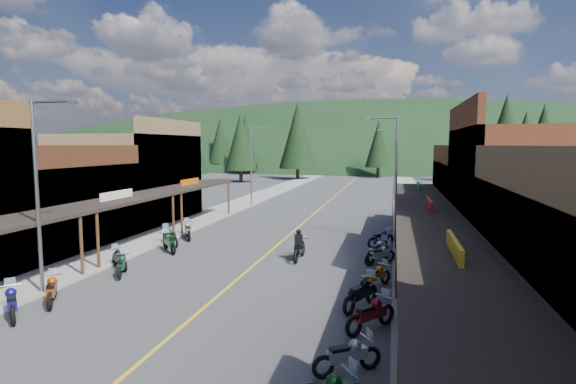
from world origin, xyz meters
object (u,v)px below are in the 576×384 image
Objects in this scene: bike_east_4 at (347,354)px; pine_11 at (505,137)px; shop_east_2 at (543,203)px; bike_west_5 at (52,289)px; pine_8 at (192,147)px; bike_west_7 at (119,258)px; bike_east_5 at (371,313)px; pine_5 at (543,135)px; shop_west_2 at (44,206)px; bike_east_9 at (378,249)px; streetlight_2 at (394,173)px; pedestrian_east_b at (406,221)px; pine_10 at (241,141)px; bike_east_6 at (361,292)px; bike_west_6 at (122,264)px; bike_east_8 at (380,254)px; streetlight_3 at (394,161)px; pine_7 at (220,140)px; pine_2 at (298,135)px; pine_9 at (525,144)px; rider_on_bike at (299,247)px; pedestrian_east_a at (415,286)px; bike_west_9 at (170,236)px; bike_west_4 at (12,301)px; pine_3 at (379,143)px; bike_west_8 at (169,241)px; streetlight_1 at (252,162)px; pine_1 at (245,140)px; pine_4 at (462,139)px; pine_0 at (158,144)px; shop_west_3 at (132,178)px; streetlight_0 at (40,189)px; bike_east_10 at (381,237)px; bike_east_7 at (376,275)px; shop_east_3 at (496,200)px; bike_west_10 at (188,230)px.

pine_11 is at bearing 129.71° from bike_east_4.
bike_west_5 is at bearing -156.77° from shop_east_2.
pine_8 reaches higher than bike_west_5.
bike_west_7 is 0.89× the size of bike_east_5.
pine_5 is 6.97× the size of bike_east_4.
shop_west_2 reaches higher than bike_east_9.
streetlight_2 is 3.77m from pedestrian_east_b.
pine_10 is 59.85m from bike_east_6.
bike_east_8 reaches higher than bike_west_6.
pine_7 is at bearing 130.26° from streetlight_3.
pine_2 is 1.30× the size of pine_9.
rider_on_bike is (-4.29, -0.09, 0.13)m from bike_east_8.
pine_11 reaches higher than pedestrian_east_a.
bike_west_9 is 16.15m from bike_east_5.
pedestrian_east_b reaches higher than bike_east_9.
shop_west_2 is 21.73m from streetlight_2.
bike_west_5 is at bearing 31.70° from bike_west_4.
pine_3 is 70.81m from bike_east_6.
bike_west_8 is (0.71, 3.82, 0.06)m from bike_west_7.
rider_on_bike is 1.22× the size of pedestrian_east_a.
shop_west_2 is at bearing -126.19° from streetlight_3.
shop_east_2 reaches higher than streetlight_1.
pine_1 is (-37.78, 68.30, 3.72)m from shop_east_2.
bike_west_4 is at bearing -136.39° from bike_east_6.
pine_9 is at bearing 76.72° from shop_east_2.
pine_4 is 37.37m from pine_10.
pine_3 is 75.79m from bike_east_4.
pine_0 is at bearing 150.78° from bike_east_6.
shop_west_3 is 59.70m from pine_1.
streetlight_0 is 59.69m from pine_9.
bike_west_9 reaches higher than bike_east_10.
bike_west_5 is at bearing -126.35° from bike_east_7.
pine_2 is (3.78, 46.70, 4.47)m from shop_west_3.
shop_east_2 is 0.87× the size of pine_1.
shop_east_2 is 1.36× the size of streetlight_1.
shop_east_3 is at bearing 73.96° from bike_east_10.
shop_east_3 is 52.68m from pine_2.
pine_3 is 32.26m from pine_11.
streetlight_2 reaches higher than bike_west_7.
pine_8 reaches higher than bike_east_8.
bike_west_7 is at bearing -112.76° from streetlight_3.
pine_10 is (-42.00, 5.00, 0.40)m from pine_9.
shop_east_2 reaches higher than streetlight_0.
pine_9 is 5.03× the size of bike_west_5.
bike_east_10 is at bearing 2.54° from bike_west_4.
bike_west_10 reaches higher than bike_west_9.
bike_west_10 is 13.06m from bike_east_8.
pine_5 is 86.57m from bike_east_4.
pine_0 is at bearing 172.41° from pine_2.
pedestrian_east_a is (1.50, -2.84, 0.52)m from bike_east_7.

